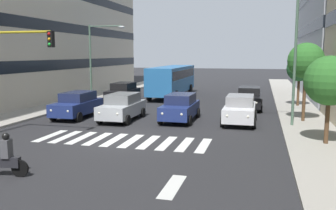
{
  "coord_description": "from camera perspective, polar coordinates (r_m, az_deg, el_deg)",
  "views": [
    {
      "loc": [
        -6.55,
        16.42,
        4.27
      ],
      "look_at": [
        -1.14,
        -4.6,
        1.19
      ],
      "focal_mm": 38.69,
      "sensor_mm": 36.0,
      "label": 1
    }
  ],
  "objects": [
    {
      "name": "ground_plane",
      "position": [
        18.19,
        -7.13,
        -5.55
      ],
      "size": [
        180.0,
        180.0,
        0.0
      ],
      "primitive_type": "plane",
      "color": "#262628"
    },
    {
      "name": "street_lamp_left",
      "position": [
        21.9,
        18.48,
        9.4
      ],
      "size": [
        2.69,
        0.28,
        7.96
      ],
      "color": "#4C6B56",
      "rests_on": "sidewalk_left"
    },
    {
      "name": "car_3",
      "position": [
        25.03,
        -14.11,
        0.07
      ],
      "size": [
        2.02,
        4.44,
        1.72
      ],
      "color": "navy",
      "rests_on": "ground_plane"
    },
    {
      "name": "car_0",
      "position": [
        22.73,
        11.25,
        -0.63
      ],
      "size": [
        2.02,
        4.44,
        1.72
      ],
      "color": "silver",
      "rests_on": "ground_plane"
    },
    {
      "name": "street_tree_0",
      "position": [
        17.95,
        24.1,
        3.49
      ],
      "size": [
        2.27,
        2.27,
        4.05
      ],
      "color": "#513823",
      "rests_on": "sidewalk_left"
    },
    {
      "name": "car_row2_0",
      "position": [
        28.69,
        12.67,
        1.12
      ],
      "size": [
        2.02,
        4.44,
        1.72
      ],
      "color": "black",
      "rests_on": "ground_plane"
    },
    {
      "name": "sidewalk_left",
      "position": [
        17.16,
        23.24,
        -6.73
      ],
      "size": [
        2.96,
        90.0,
        0.15
      ],
      "primitive_type": "cube",
      "color": "#9E998E",
      "rests_on": "ground_plane"
    },
    {
      "name": "bus_behind_traffic",
      "position": [
        36.16,
        0.66,
        4.27
      ],
      "size": [
        2.78,
        10.5,
        3.0
      ],
      "color": "#286BAD",
      "rests_on": "ground_plane"
    },
    {
      "name": "car_row2_1",
      "position": [
        32.45,
        -7.1,
        2.04
      ],
      "size": [
        2.02,
        4.44,
        1.72
      ],
      "color": "black",
      "rests_on": "ground_plane"
    },
    {
      "name": "street_lamp_right",
      "position": [
        33.22,
        -11.2,
        8.01
      ],
      "size": [
        3.4,
        0.28,
        6.67
      ],
      "color": "#4C6B56",
      "rests_on": "sidewalk_right"
    },
    {
      "name": "street_tree_1",
      "position": [
        23.59,
        20.92,
        6.47
      ],
      "size": [
        2.19,
        2.19,
        4.79
      ],
      "color": "#513823",
      "rests_on": "sidewalk_left"
    },
    {
      "name": "street_tree_2",
      "position": [
        30.56,
        19.99,
        5.34
      ],
      "size": [
        1.97,
        1.97,
        3.92
      ],
      "color": "#513823",
      "rests_on": "sidewalk_left"
    },
    {
      "name": "lane_arrow_0",
      "position": [
        12.02,
        0.72,
        -12.69
      ],
      "size": [
        0.5,
        2.2,
        0.01
      ],
      "primitive_type": "cube",
      "color": "silver",
      "rests_on": "ground_plane"
    },
    {
      "name": "car_1",
      "position": [
        23.12,
        1.93,
        -0.33
      ],
      "size": [
        2.02,
        4.44,
        1.72
      ],
      "color": "navy",
      "rests_on": "ground_plane"
    },
    {
      "name": "motorcycle_with_rider",
      "position": [
        13.97,
        -24.25,
        -7.68
      ],
      "size": [
        1.7,
        0.42,
        1.57
      ],
      "color": "black",
      "rests_on": "ground_plane"
    },
    {
      "name": "crosswalk_markings",
      "position": [
        18.18,
        -7.13,
        -5.54
      ],
      "size": [
        8.55,
        2.8,
        0.01
      ],
      "color": "silver",
      "rests_on": "ground_plane"
    },
    {
      "name": "car_2",
      "position": [
        23.47,
        -7.22,
        -0.27
      ],
      "size": [
        2.02,
        4.44,
        1.72
      ],
      "color": "#B2B7BC",
      "rests_on": "ground_plane"
    }
  ]
}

